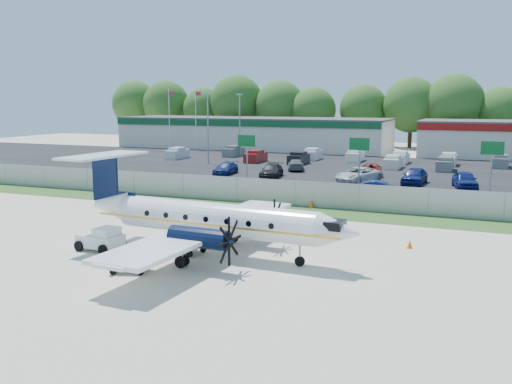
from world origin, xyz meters
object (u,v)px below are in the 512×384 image
at_px(aircraft, 210,218).
at_px(baggage_cart_far, 130,263).
at_px(baggage_cart_near, 186,244).
at_px(pushback_tug, 102,239).

distance_m(aircraft, baggage_cart_far, 5.06).
bearing_deg(baggage_cart_near, baggage_cart_far, -101.09).
xyz_separation_m(aircraft, pushback_tug, (-5.94, -1.50, -1.35)).
bearing_deg(pushback_tug, aircraft, 14.18).
height_order(aircraft, pushback_tug, aircraft).
relative_size(aircraft, baggage_cart_near, 7.35).
relative_size(aircraft, baggage_cart_far, 7.71).
relative_size(baggage_cart_near, baggage_cart_far, 1.05).
height_order(pushback_tug, baggage_cart_near, pushback_tug).
bearing_deg(baggage_cart_far, baggage_cart_near, 78.91).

